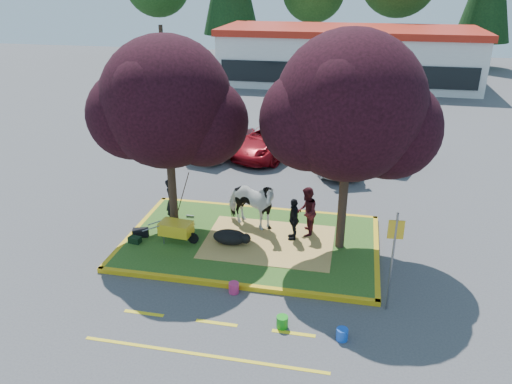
% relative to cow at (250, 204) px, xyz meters
% --- Properties ---
extents(ground, '(90.00, 90.00, 0.00)m').
position_rel_cow_xyz_m(ground, '(0.21, -0.92, -1.04)').
color(ground, '#424244').
rests_on(ground, ground).
extents(median_island, '(8.00, 5.00, 0.15)m').
position_rel_cow_xyz_m(median_island, '(0.21, -0.92, -0.97)').
color(median_island, '#29531A').
rests_on(median_island, ground).
extents(curb_near, '(8.30, 0.16, 0.15)m').
position_rel_cow_xyz_m(curb_near, '(0.21, -3.50, -0.97)').
color(curb_near, gold).
rests_on(curb_near, ground).
extents(curb_far, '(8.30, 0.16, 0.15)m').
position_rel_cow_xyz_m(curb_far, '(0.21, 1.66, -0.97)').
color(curb_far, gold).
rests_on(curb_far, ground).
extents(curb_left, '(0.16, 5.30, 0.15)m').
position_rel_cow_xyz_m(curb_left, '(-3.87, -0.92, -0.97)').
color(curb_left, gold).
rests_on(curb_left, ground).
extents(curb_right, '(0.16, 5.30, 0.15)m').
position_rel_cow_xyz_m(curb_right, '(4.29, -0.92, -0.97)').
color(curb_right, gold).
rests_on(curb_right, ground).
extents(straw_bedding, '(4.20, 3.00, 0.01)m').
position_rel_cow_xyz_m(straw_bedding, '(0.81, -0.92, -0.89)').
color(straw_bedding, '#E6B55E').
rests_on(straw_bedding, median_island).
extents(tree_purple_left, '(5.06, 4.20, 6.51)m').
position_rel_cow_xyz_m(tree_purple_left, '(-2.57, -0.54, 3.32)').
color(tree_purple_left, black).
rests_on(tree_purple_left, median_island).
extents(tree_purple_right, '(5.30, 4.40, 6.82)m').
position_rel_cow_xyz_m(tree_purple_right, '(3.13, -0.74, 3.52)').
color(tree_purple_right, black).
rests_on(tree_purple_right, median_island).
extents(fire_lane_stripe_a, '(1.10, 0.12, 0.01)m').
position_rel_cow_xyz_m(fire_lane_stripe_a, '(-1.79, -5.12, -1.04)').
color(fire_lane_stripe_a, yellow).
rests_on(fire_lane_stripe_a, ground).
extents(fire_lane_stripe_b, '(1.10, 0.12, 0.01)m').
position_rel_cow_xyz_m(fire_lane_stripe_b, '(0.21, -5.12, -1.04)').
color(fire_lane_stripe_b, yellow).
rests_on(fire_lane_stripe_b, ground).
extents(fire_lane_stripe_c, '(1.10, 0.12, 0.01)m').
position_rel_cow_xyz_m(fire_lane_stripe_c, '(2.21, -5.12, -1.04)').
color(fire_lane_stripe_c, yellow).
rests_on(fire_lane_stripe_c, ground).
extents(fire_lane_long, '(6.00, 0.10, 0.01)m').
position_rel_cow_xyz_m(fire_lane_long, '(0.21, -6.32, -1.04)').
color(fire_lane_long, yellow).
rests_on(fire_lane_long, ground).
extents(retail_building, '(20.40, 8.40, 4.40)m').
position_rel_cow_xyz_m(retail_building, '(2.21, 27.06, 1.21)').
color(retail_building, silver).
rests_on(retail_building, ground).
extents(cow, '(2.32, 1.69, 1.78)m').
position_rel_cow_xyz_m(cow, '(0.00, 0.00, 0.00)').
color(cow, white).
rests_on(cow, median_island).
extents(calf, '(1.23, 0.85, 0.49)m').
position_rel_cow_xyz_m(calf, '(-0.41, -1.29, -0.65)').
color(calf, black).
rests_on(calf, median_island).
extents(handler, '(0.38, 0.58, 1.58)m').
position_rel_cow_xyz_m(handler, '(-2.82, -0.08, -0.10)').
color(handler, black).
rests_on(handler, median_island).
extents(visitor_a, '(0.65, 0.83, 1.70)m').
position_rel_cow_xyz_m(visitor_a, '(1.95, -0.14, -0.04)').
color(visitor_a, '#401218').
rests_on(visitor_a, median_island).
extents(visitor_b, '(0.48, 0.90, 1.46)m').
position_rel_cow_xyz_m(visitor_b, '(1.57, -0.53, -0.16)').
color(visitor_b, black).
rests_on(visitor_b, median_island).
extents(wheelbarrow, '(1.87, 0.72, 0.70)m').
position_rel_cow_xyz_m(wheelbarrow, '(-2.15, -1.51, -0.41)').
color(wheelbarrow, black).
rests_on(wheelbarrow, median_island).
extents(gear_bag_dark, '(0.58, 0.42, 0.26)m').
position_rel_cow_xyz_m(gear_bag_dark, '(-3.49, -1.40, -0.76)').
color(gear_bag_dark, black).
rests_on(gear_bag_dark, median_island).
extents(gear_bag_green, '(0.43, 0.30, 0.21)m').
position_rel_cow_xyz_m(gear_bag_green, '(-3.49, -1.85, -0.79)').
color(gear_bag_green, black).
rests_on(gear_bag_green, median_island).
extents(sign_post, '(0.40, 0.06, 2.86)m').
position_rel_cow_xyz_m(sign_post, '(4.51, -3.62, 0.75)').
color(sign_post, slate).
rests_on(sign_post, ground).
extents(bucket_green, '(0.39, 0.39, 0.32)m').
position_rel_cow_xyz_m(bucket_green, '(1.89, -4.94, -0.88)').
color(bucket_green, '#179719').
rests_on(bucket_green, ground).
extents(bucket_pink, '(0.30, 0.30, 0.31)m').
position_rel_cow_xyz_m(bucket_pink, '(0.32, -3.72, -0.88)').
color(bucket_pink, '#D32F6B').
rests_on(bucket_pink, ground).
extents(bucket_blue, '(0.37, 0.37, 0.31)m').
position_rel_cow_xyz_m(bucket_blue, '(3.40, -5.10, -0.88)').
color(bucket_blue, blue).
rests_on(bucket_blue, ground).
extents(car_black, '(3.03, 4.63, 1.47)m').
position_rel_cow_xyz_m(car_black, '(-5.90, 8.53, -0.31)').
color(car_black, black).
rests_on(car_black, ground).
extents(car_silver, '(2.59, 4.75, 1.49)m').
position_rel_cow_xyz_m(car_silver, '(-3.12, 7.79, -0.30)').
color(car_silver, '#95989D').
rests_on(car_silver, ground).
extents(car_red, '(4.46, 5.92, 1.49)m').
position_rel_cow_xyz_m(car_red, '(-0.63, 8.16, -0.29)').
color(car_red, maroon).
rests_on(car_red, ground).
extents(car_white, '(3.44, 4.98, 1.34)m').
position_rel_cow_xyz_m(car_white, '(2.29, 6.91, -0.37)').
color(car_white, silver).
rests_on(car_white, ground).
extents(car_grey, '(2.60, 4.66, 1.46)m').
position_rel_cow_xyz_m(car_grey, '(5.24, 8.41, -0.31)').
color(car_grey, slate).
rests_on(car_grey, ground).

